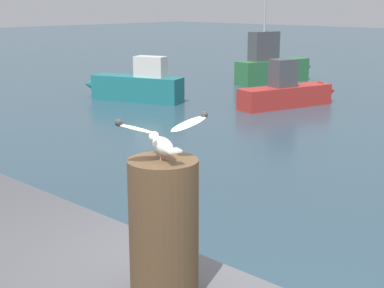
{
  "coord_description": "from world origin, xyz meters",
  "views": [
    {
      "loc": [
        2.21,
        -2.81,
        2.95
      ],
      "look_at": [
        -0.14,
        -0.34,
        2.09
      ],
      "focal_mm": 53.17,
      "sensor_mm": 36.0,
      "label": 1
    }
  ],
  "objects_px": {
    "boat_teal": "(133,85)",
    "seagull": "(162,138)",
    "boat_red": "(291,92)",
    "boat_green": "(274,65)",
    "mooring_post": "(164,229)"
  },
  "relations": [
    {
      "from": "boat_teal",
      "to": "seagull",
      "type": "bearing_deg",
      "value": -39.94
    },
    {
      "from": "boat_red",
      "to": "seagull",
      "type": "bearing_deg",
      "value": -59.65
    },
    {
      "from": "seagull",
      "to": "boat_teal",
      "type": "bearing_deg",
      "value": 140.06
    },
    {
      "from": "boat_red",
      "to": "boat_teal",
      "type": "height_order",
      "value": "same"
    },
    {
      "from": "boat_red",
      "to": "boat_teal",
      "type": "bearing_deg",
      "value": -147.86
    },
    {
      "from": "seagull",
      "to": "boat_green",
      "type": "distance_m",
      "value": 18.32
    },
    {
      "from": "mooring_post",
      "to": "seagull",
      "type": "distance_m",
      "value": 0.57
    },
    {
      "from": "boat_red",
      "to": "boat_teal",
      "type": "xyz_separation_m",
      "value": [
        -4.01,
        -2.52,
        0.07
      ]
    },
    {
      "from": "seagull",
      "to": "boat_green",
      "type": "bearing_deg",
      "value": 123.25
    },
    {
      "from": "mooring_post",
      "to": "boat_teal",
      "type": "bearing_deg",
      "value": 140.07
    },
    {
      "from": "boat_green",
      "to": "boat_teal",
      "type": "xyz_separation_m",
      "value": [
        -0.76,
        -6.26,
        -0.16
      ]
    },
    {
      "from": "seagull",
      "to": "boat_green",
      "type": "xyz_separation_m",
      "value": [
        -10.01,
        15.27,
        -1.54
      ]
    },
    {
      "from": "boat_teal",
      "to": "boat_green",
      "type": "bearing_deg",
      "value": 83.1
    },
    {
      "from": "boat_green",
      "to": "boat_teal",
      "type": "height_order",
      "value": "boat_green"
    },
    {
      "from": "mooring_post",
      "to": "seagull",
      "type": "relative_size",
      "value": 1.56
    }
  ]
}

